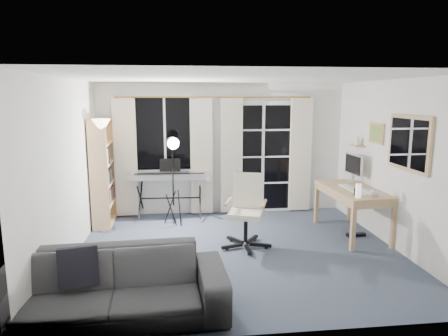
{
  "coord_description": "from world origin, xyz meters",
  "views": [
    {
      "loc": [
        -0.81,
        -5.28,
        2.16
      ],
      "look_at": [
        -0.16,
        0.35,
        1.14
      ],
      "focal_mm": 32.0,
      "sensor_mm": 36.0,
      "label": 1
    }
  ],
  "objects_px": {
    "mug": "(375,192)",
    "keyboard_piano": "(170,177)",
    "torchiere_lamp": "(102,142)",
    "monitor": "(354,165)",
    "bookshelf": "(101,175)",
    "studio_light": "(173,153)",
    "desk": "(353,194)",
    "office_chair": "(247,203)",
    "sofa": "(111,276)"
  },
  "relations": [
    {
      "from": "studio_light",
      "to": "torchiere_lamp",
      "type": "bearing_deg",
      "value": 175.11
    },
    {
      "from": "office_chair",
      "to": "monitor",
      "type": "relative_size",
      "value": 1.96
    },
    {
      "from": "monitor",
      "to": "mug",
      "type": "xyz_separation_m",
      "value": [
        -0.1,
        -0.95,
        -0.22
      ]
    },
    {
      "from": "studio_light",
      "to": "mug",
      "type": "bearing_deg",
      "value": -34.13
    },
    {
      "from": "sofa",
      "to": "studio_light",
      "type": "bearing_deg",
      "value": 75.27
    },
    {
      "from": "mug",
      "to": "sofa",
      "type": "xyz_separation_m",
      "value": [
        -3.47,
        -1.56,
        -0.37
      ]
    },
    {
      "from": "monitor",
      "to": "bookshelf",
      "type": "bearing_deg",
      "value": 169.9
    },
    {
      "from": "torchiere_lamp",
      "to": "office_chair",
      "type": "distance_m",
      "value": 2.48
    },
    {
      "from": "torchiere_lamp",
      "to": "studio_light",
      "type": "bearing_deg",
      "value": 5.88
    },
    {
      "from": "torchiere_lamp",
      "to": "mug",
      "type": "height_order",
      "value": "torchiere_lamp"
    },
    {
      "from": "bookshelf",
      "to": "studio_light",
      "type": "xyz_separation_m",
      "value": [
        1.22,
        -0.24,
        0.38
      ]
    },
    {
      "from": "monitor",
      "to": "keyboard_piano",
      "type": "bearing_deg",
      "value": 163.56
    },
    {
      "from": "studio_light",
      "to": "mug",
      "type": "height_order",
      "value": "studio_light"
    },
    {
      "from": "torchiere_lamp",
      "to": "monitor",
      "type": "relative_size",
      "value": 3.37
    },
    {
      "from": "studio_light",
      "to": "office_chair",
      "type": "distance_m",
      "value": 1.58
    },
    {
      "from": "desk",
      "to": "bookshelf",
      "type": "bearing_deg",
      "value": 163.34
    },
    {
      "from": "torchiere_lamp",
      "to": "sofa",
      "type": "bearing_deg",
      "value": -79.2
    },
    {
      "from": "keyboard_piano",
      "to": "desk",
      "type": "height_order",
      "value": "keyboard_piano"
    },
    {
      "from": "torchiere_lamp",
      "to": "office_chair",
      "type": "bearing_deg",
      "value": -21.63
    },
    {
      "from": "bookshelf",
      "to": "monitor",
      "type": "distance_m",
      "value": 4.24
    },
    {
      "from": "studio_light",
      "to": "office_chair",
      "type": "bearing_deg",
      "value": -52.96
    },
    {
      "from": "mug",
      "to": "sofa",
      "type": "distance_m",
      "value": 3.82
    },
    {
      "from": "torchiere_lamp",
      "to": "studio_light",
      "type": "relative_size",
      "value": 1.18
    },
    {
      "from": "office_chair",
      "to": "sofa",
      "type": "distance_m",
      "value": 2.48
    },
    {
      "from": "office_chair",
      "to": "bookshelf",
      "type": "bearing_deg",
      "value": 170.23
    },
    {
      "from": "desk",
      "to": "sofa",
      "type": "relative_size",
      "value": 0.63
    },
    {
      "from": "studio_light",
      "to": "monitor",
      "type": "height_order",
      "value": "studio_light"
    },
    {
      "from": "office_chair",
      "to": "sofa",
      "type": "relative_size",
      "value": 0.47
    },
    {
      "from": "office_chair",
      "to": "sofa",
      "type": "xyz_separation_m",
      "value": [
        -1.66,
        -1.83,
        -0.18
      ]
    },
    {
      "from": "bookshelf",
      "to": "sofa",
      "type": "relative_size",
      "value": 0.79
    },
    {
      "from": "torchiere_lamp",
      "to": "keyboard_piano",
      "type": "bearing_deg",
      "value": 28.23
    },
    {
      "from": "desk",
      "to": "mug",
      "type": "bearing_deg",
      "value": -81.56
    },
    {
      "from": "bookshelf",
      "to": "torchiere_lamp",
      "type": "xyz_separation_m",
      "value": [
        0.12,
        -0.35,
        0.6
      ]
    },
    {
      "from": "office_chair",
      "to": "torchiere_lamp",
      "type": "bearing_deg",
      "value": 176.45
    },
    {
      "from": "monitor",
      "to": "sofa",
      "type": "relative_size",
      "value": 0.24
    },
    {
      "from": "sofa",
      "to": "mug",
      "type": "bearing_deg",
      "value": 21.24
    },
    {
      "from": "torchiere_lamp",
      "to": "desk",
      "type": "height_order",
      "value": "torchiere_lamp"
    },
    {
      "from": "sofa",
      "to": "desk",
      "type": "bearing_deg",
      "value": 28.47
    },
    {
      "from": "torchiere_lamp",
      "to": "monitor",
      "type": "xyz_separation_m",
      "value": [
        4.08,
        -0.18,
        -0.43
      ]
    },
    {
      "from": "keyboard_piano",
      "to": "desk",
      "type": "xyz_separation_m",
      "value": [
        2.85,
        -1.19,
        -0.1
      ]
    },
    {
      "from": "desk",
      "to": "sofa",
      "type": "xyz_separation_m",
      "value": [
        -3.37,
        -2.06,
        -0.22
      ]
    },
    {
      "from": "mug",
      "to": "keyboard_piano",
      "type": "bearing_deg",
      "value": 150.28
    },
    {
      "from": "keyboard_piano",
      "to": "monitor",
      "type": "bearing_deg",
      "value": -10.89
    },
    {
      "from": "mug",
      "to": "bookshelf",
      "type": "bearing_deg",
      "value": 160.13
    },
    {
      "from": "office_chair",
      "to": "sofa",
      "type": "height_order",
      "value": "office_chair"
    },
    {
      "from": "torchiere_lamp",
      "to": "desk",
      "type": "xyz_separation_m",
      "value": [
        3.88,
        -0.63,
        -0.81
      ]
    },
    {
      "from": "mug",
      "to": "desk",
      "type": "bearing_deg",
      "value": 101.31
    },
    {
      "from": "bookshelf",
      "to": "desk",
      "type": "distance_m",
      "value": 4.13
    },
    {
      "from": "keyboard_piano",
      "to": "studio_light",
      "type": "relative_size",
      "value": 0.9
    },
    {
      "from": "torchiere_lamp",
      "to": "monitor",
      "type": "bearing_deg",
      "value": -2.57
    }
  ]
}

